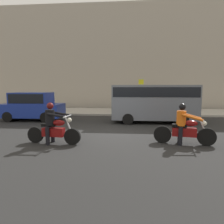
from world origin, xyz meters
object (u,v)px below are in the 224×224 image
at_px(parked_van_slate_gray, 154,101).
at_px(street_sign_post, 141,91).
at_px(motorcycle_with_rider_black_leather, 53,127).
at_px(pedestrian_bystander, 174,99).
at_px(motorcycle_with_rider_orange_stripe, 184,128).
at_px(parked_hatchback_cobalt_blue, 32,106).

distance_m(parked_van_slate_gray, street_sign_post, 5.49).
bearing_deg(motorcycle_with_rider_black_leather, pedestrian_bystander, 56.34).
xyz_separation_m(motorcycle_with_rider_black_leather, motorcycle_with_rider_orange_stripe, (4.90, 0.33, -0.01)).
bearing_deg(parked_hatchback_cobalt_blue, street_sign_post, 36.25).
bearing_deg(parked_van_slate_gray, parked_hatchback_cobalt_blue, 179.06).
xyz_separation_m(motorcycle_with_rider_black_leather, street_sign_post, (3.89, 10.48, 1.13)).
xyz_separation_m(motorcycle_with_rider_orange_stripe, street_sign_post, (-1.01, 10.15, 1.15)).
relative_size(motorcycle_with_rider_black_leather, motorcycle_with_rider_orange_stripe, 0.96).
distance_m(motorcycle_with_rider_black_leather, parked_hatchback_cobalt_blue, 6.17).
distance_m(motorcycle_with_rider_orange_stripe, parked_van_slate_gray, 4.78).
distance_m(parked_hatchback_cobalt_blue, street_sign_post, 9.04).
distance_m(parked_van_slate_gray, pedestrian_bystander, 5.33).
xyz_separation_m(motorcycle_with_rider_black_leather, parked_van_slate_gray, (4.34, 5.03, 0.67)).
height_order(parked_van_slate_gray, street_sign_post, street_sign_post).
height_order(motorcycle_with_rider_orange_stripe, parked_van_slate_gray, parked_van_slate_gray).
bearing_deg(parked_van_slate_gray, motorcycle_with_rider_black_leather, -130.76).
height_order(motorcycle_with_rider_black_leather, pedestrian_bystander, pedestrian_bystander).
bearing_deg(street_sign_post, parked_hatchback_cobalt_blue, -143.75).
relative_size(parked_hatchback_cobalt_blue, parked_van_slate_gray, 0.78).
xyz_separation_m(motorcycle_with_rider_orange_stripe, parked_van_slate_gray, (-0.56, 4.70, 0.69)).
relative_size(parked_van_slate_gray, street_sign_post, 1.83).
height_order(street_sign_post, pedestrian_bystander, street_sign_post).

